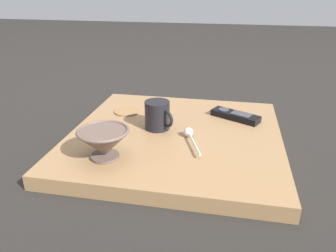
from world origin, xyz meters
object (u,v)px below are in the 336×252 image
object	(u,v)px
cereal_bowl	(104,142)
tv_remote_near	(235,116)
teaspoon	(189,134)
coffee_mug	(158,115)
drink_coaster	(127,111)

from	to	relation	value
cereal_bowl	tv_remote_near	size ratio (longest dim) A/B	0.80
teaspoon	tv_remote_near	distance (m)	0.21
teaspoon	tv_remote_near	size ratio (longest dim) A/B	0.88
cereal_bowl	teaspoon	size ratio (longest dim) A/B	0.92
cereal_bowl	coffee_mug	size ratio (longest dim) A/B	1.38
tv_remote_near	drink_coaster	size ratio (longest dim) A/B	1.87
coffee_mug	drink_coaster	bearing A→B (deg)	140.09
teaspoon	tv_remote_near	world-z (taller)	teaspoon
coffee_mug	tv_remote_near	size ratio (longest dim) A/B	0.58
cereal_bowl	drink_coaster	size ratio (longest dim) A/B	1.50
cereal_bowl	coffee_mug	world-z (taller)	coffee_mug
cereal_bowl	teaspoon	distance (m)	0.25
cereal_bowl	drink_coaster	xyz separation A→B (m)	(-0.04, 0.31, -0.04)
coffee_mug	teaspoon	bearing A→B (deg)	-26.21
coffee_mug	tv_remote_near	world-z (taller)	coffee_mug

